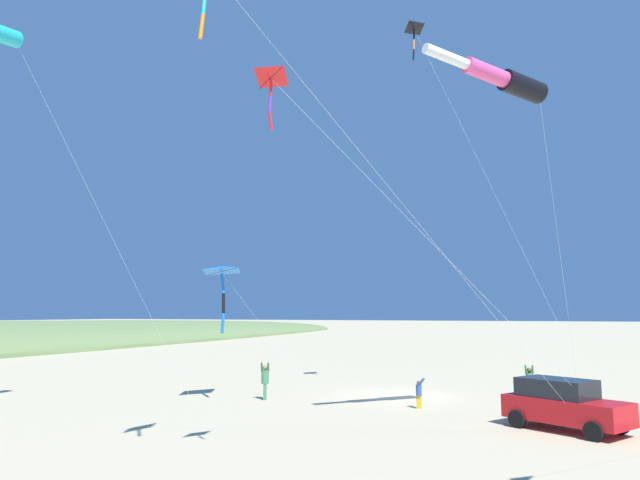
{
  "coord_description": "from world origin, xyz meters",
  "views": [
    {
      "loc": [
        8.21,
        -29.67,
        4.28
      ],
      "look_at": [
        0.31,
        -11.17,
        6.85
      ],
      "focal_mm": 32.16,
      "sensor_mm": 36.0,
      "label": 1
    }
  ],
  "objects_px": {
    "person_child_grey_jacket": "(419,392)",
    "parked_car": "(563,404)",
    "kite_delta_striped_overhead": "(414,29)",
    "kite_delta_red_high_left": "(222,272)",
    "person_adult_flyer": "(265,379)",
    "person_child_green_jacket": "(530,381)",
    "kite_delta_magenta_far_left": "(273,81)",
    "kite_windsock_black_fish_shape": "(503,79)"
  },
  "relations": [
    {
      "from": "person_child_green_jacket",
      "to": "kite_delta_striped_overhead",
      "type": "distance_m",
      "value": 19.41
    },
    {
      "from": "person_child_grey_jacket",
      "to": "kite_windsock_black_fish_shape",
      "type": "relative_size",
      "value": 0.1
    },
    {
      "from": "person_adult_flyer",
      "to": "person_child_green_jacket",
      "type": "distance_m",
      "value": 12.98
    },
    {
      "from": "person_adult_flyer",
      "to": "kite_delta_magenta_far_left",
      "type": "height_order",
      "value": "kite_delta_magenta_far_left"
    },
    {
      "from": "kite_windsock_black_fish_shape",
      "to": "kite_delta_magenta_far_left",
      "type": "distance_m",
      "value": 10.93
    },
    {
      "from": "person_child_grey_jacket",
      "to": "kite_delta_red_high_left",
      "type": "bearing_deg",
      "value": -166.62
    },
    {
      "from": "kite_delta_red_high_left",
      "to": "kite_delta_magenta_far_left",
      "type": "distance_m",
      "value": 14.65
    },
    {
      "from": "person_child_grey_jacket",
      "to": "kite_delta_red_high_left",
      "type": "height_order",
      "value": "kite_delta_red_high_left"
    },
    {
      "from": "parked_car",
      "to": "person_child_green_jacket",
      "type": "bearing_deg",
      "value": 102.92
    },
    {
      "from": "kite_delta_striped_overhead",
      "to": "person_adult_flyer",
      "type": "bearing_deg",
      "value": -154.11
    },
    {
      "from": "person_child_green_jacket",
      "to": "kite_windsock_black_fish_shape",
      "type": "distance_m",
      "value": 14.65
    },
    {
      "from": "person_child_green_jacket",
      "to": "kite_delta_striped_overhead",
      "type": "bearing_deg",
      "value": -169.35
    },
    {
      "from": "kite_delta_red_high_left",
      "to": "kite_delta_magenta_far_left",
      "type": "xyz_separation_m",
      "value": [
        8.65,
        -11.09,
        4.09
      ]
    },
    {
      "from": "kite_delta_red_high_left",
      "to": "kite_delta_magenta_far_left",
      "type": "bearing_deg",
      "value": -52.02
    },
    {
      "from": "person_child_grey_jacket",
      "to": "kite_windsock_black_fish_shape",
      "type": "distance_m",
      "value": 13.87
    },
    {
      "from": "kite_delta_striped_overhead",
      "to": "kite_delta_magenta_far_left",
      "type": "height_order",
      "value": "kite_delta_striped_overhead"
    },
    {
      "from": "person_adult_flyer",
      "to": "person_child_green_jacket",
      "type": "xyz_separation_m",
      "value": [
        12.2,
        4.41,
        -0.04
      ]
    },
    {
      "from": "person_child_green_jacket",
      "to": "person_child_grey_jacket",
      "type": "xyz_separation_m",
      "value": [
        -4.51,
        -4.02,
        -0.24
      ]
    },
    {
      "from": "kite_delta_magenta_far_left",
      "to": "kite_windsock_black_fish_shape",
      "type": "bearing_deg",
      "value": 61.25
    },
    {
      "from": "kite_delta_magenta_far_left",
      "to": "person_adult_flyer",
      "type": "bearing_deg",
      "value": 118.98
    },
    {
      "from": "kite_delta_striped_overhead",
      "to": "person_child_grey_jacket",
      "type": "bearing_deg",
      "value": -79.48
    },
    {
      "from": "person_adult_flyer",
      "to": "kite_windsock_black_fish_shape",
      "type": "xyz_separation_m",
      "value": [
        12.22,
        -3.63,
        12.21
      ]
    },
    {
      "from": "kite_windsock_black_fish_shape",
      "to": "kite_delta_red_high_left",
      "type": "xyz_separation_m",
      "value": [
        -13.73,
        1.83,
        -6.91
      ]
    },
    {
      "from": "kite_delta_red_high_left",
      "to": "person_child_green_jacket",
      "type": "bearing_deg",
      "value": 24.37
    },
    {
      "from": "person_adult_flyer",
      "to": "person_child_grey_jacket",
      "type": "xyz_separation_m",
      "value": [
        7.7,
        0.39,
        -0.28
      ]
    },
    {
      "from": "person_child_grey_jacket",
      "to": "parked_car",
      "type": "bearing_deg",
      "value": -23.88
    },
    {
      "from": "kite_delta_magenta_far_left",
      "to": "kite_delta_red_high_left",
      "type": "bearing_deg",
      "value": 127.98
    },
    {
      "from": "parked_car",
      "to": "kite_delta_red_high_left",
      "type": "bearing_deg",
      "value": 178.18
    },
    {
      "from": "kite_windsock_black_fish_shape",
      "to": "parked_car",
      "type": "bearing_deg",
      "value": 41.41
    },
    {
      "from": "parked_car",
      "to": "kite_windsock_black_fish_shape",
      "type": "distance_m",
      "value": 12.44
    },
    {
      "from": "kite_delta_striped_overhead",
      "to": "person_child_green_jacket",
      "type": "bearing_deg",
      "value": 10.65
    },
    {
      "from": "person_child_green_jacket",
      "to": "kite_delta_red_high_left",
      "type": "bearing_deg",
      "value": -155.63
    },
    {
      "from": "person_child_grey_jacket",
      "to": "person_adult_flyer",
      "type": "bearing_deg",
      "value": -177.11
    },
    {
      "from": "kite_delta_striped_overhead",
      "to": "kite_delta_red_high_left",
      "type": "xyz_separation_m",
      "value": [
        -8.64,
        -5.26,
        -13.38
      ]
    },
    {
      "from": "kite_windsock_black_fish_shape",
      "to": "person_child_grey_jacket",
      "type": "bearing_deg",
      "value": 138.35
    },
    {
      "from": "person_child_grey_jacket",
      "to": "kite_windsock_black_fish_shape",
      "type": "xyz_separation_m",
      "value": [
        4.52,
        -4.02,
        12.48
      ]
    },
    {
      "from": "person_child_grey_jacket",
      "to": "kite_delta_red_high_left",
      "type": "distance_m",
      "value": 10.98
    },
    {
      "from": "parked_car",
      "to": "person_child_green_jacket",
      "type": "distance_m",
      "value": 6.88
    },
    {
      "from": "parked_car",
      "to": "person_child_green_jacket",
      "type": "height_order",
      "value": "parked_car"
    },
    {
      "from": "parked_car",
      "to": "person_child_grey_jacket",
      "type": "relative_size",
      "value": 3.41
    },
    {
      "from": "person_child_grey_jacket",
      "to": "kite_delta_magenta_far_left",
      "type": "relative_size",
      "value": 0.11
    },
    {
      "from": "parked_car",
      "to": "kite_windsock_black_fish_shape",
      "type": "bearing_deg",
      "value": -138.59
    }
  ]
}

